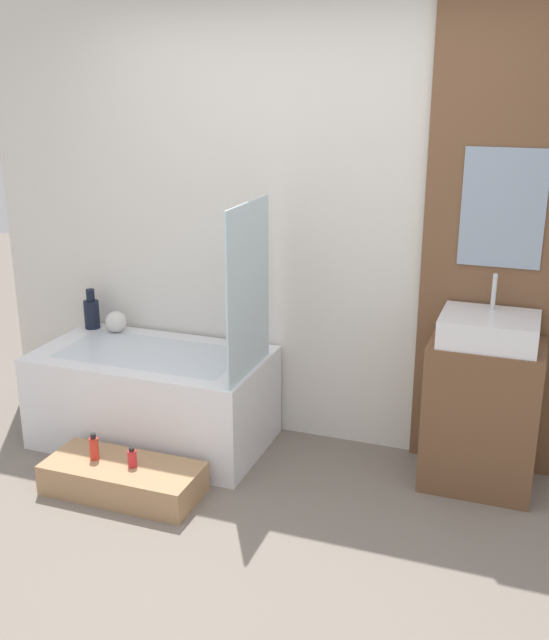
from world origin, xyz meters
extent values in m
plane|color=slate|center=(0.00, 0.00, 0.00)|extent=(12.00, 12.00, 0.00)
cube|color=silver|center=(0.00, 1.58, 1.30)|extent=(4.20, 0.06, 2.60)
cube|color=brown|center=(1.03, 1.53, 1.30)|extent=(0.79, 0.03, 2.60)
cube|color=#8C9EB2|center=(1.03, 1.51, 1.46)|extent=(0.42, 0.01, 0.61)
cube|color=white|center=(-0.84, 1.15, 0.28)|extent=(1.35, 0.75, 0.56)
cube|color=silver|center=(-0.84, 1.15, 0.56)|extent=(1.06, 0.53, 0.01)
cube|color=silver|center=(-0.20, 1.09, 1.03)|extent=(0.01, 0.58, 0.93)
cube|color=#A87F56|center=(-0.71, 0.55, 0.08)|extent=(0.83, 0.36, 0.17)
cube|color=brown|center=(1.03, 1.30, 0.40)|extent=(0.58, 0.42, 0.81)
cube|color=white|center=(1.03, 1.30, 0.88)|extent=(0.48, 0.39, 0.15)
cylinder|color=silver|center=(1.03, 1.41, 1.05)|extent=(0.02, 0.02, 0.19)
cylinder|color=black|center=(-1.42, 1.43, 0.65)|extent=(0.10, 0.10, 0.18)
cylinder|color=black|center=(-1.42, 1.43, 0.78)|extent=(0.05, 0.05, 0.08)
sphere|color=silver|center=(-1.23, 1.41, 0.63)|extent=(0.13, 0.13, 0.13)
cylinder|color=red|center=(-0.87, 0.55, 0.23)|extent=(0.05, 0.05, 0.12)
cylinder|color=black|center=(-0.87, 0.55, 0.30)|extent=(0.03, 0.03, 0.03)
cylinder|color=red|center=(-0.64, 0.55, 0.21)|extent=(0.05, 0.05, 0.09)
cylinder|color=black|center=(-0.64, 0.55, 0.27)|extent=(0.03, 0.03, 0.02)
camera|label=1|loc=(1.24, -2.45, 2.11)|focal=42.00mm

